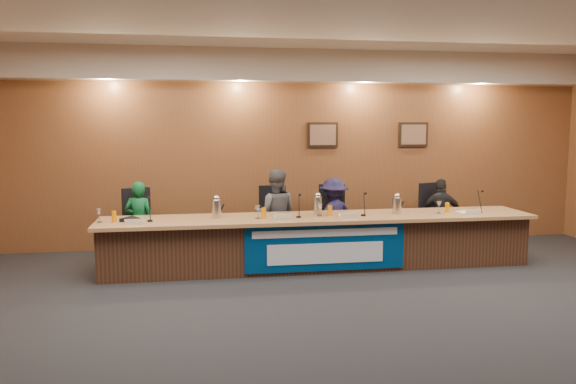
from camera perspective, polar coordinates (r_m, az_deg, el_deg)
name	(u,v)px	position (r m, az deg, el deg)	size (l,w,h in m)	color
floor	(370,327)	(5.90, 8.34, -13.39)	(10.00, 10.00, 0.00)	black
ceiling	(376,0)	(5.65, 8.95, 18.69)	(10.00, 8.00, 0.04)	silver
wall_back	(299,150)	(9.43, 1.11, 4.30)	(10.00, 0.04, 3.20)	brown
soffit	(302,66)	(9.21, 1.42, 12.64)	(10.00, 0.50, 0.50)	beige
dais_body	(319,243)	(8.03, 3.17, -5.20)	(6.00, 0.80, 0.70)	#402518
dais_top	(320,218)	(7.91, 3.27, -2.62)	(6.10, 0.95, 0.05)	#A37347
banner	(326,247)	(7.63, 3.85, -5.63)	(2.20, 0.02, 0.65)	navy
banner_text_upper	(326,233)	(7.58, 3.88, -4.17)	(2.00, 0.01, 0.10)	silver
banner_text_lower	(326,253)	(7.63, 3.87, -6.23)	(1.60, 0.01, 0.28)	silver
wall_photo_left	(323,135)	(9.47, 3.54, 5.82)	(0.52, 0.04, 0.42)	black
wall_photo_right	(413,135)	(9.95, 12.60, 5.72)	(0.52, 0.04, 0.42)	black
panelist_a	(139,222)	(8.52, -14.85, -2.96)	(0.44, 0.29, 1.21)	#0C5227
panelist_b	(275,214)	(8.55, -1.28, -2.21)	(0.66, 0.51, 1.35)	#535459
panelist_c	(334,217)	(8.74, 4.66, -2.52)	(0.78, 0.45, 1.21)	#1A163C
panelist_d	(441,215)	(9.33, 15.28, -2.26)	(0.68, 0.28, 1.17)	black
office_chair_a	(140,229)	(8.64, -14.76, -3.66)	(0.48, 0.48, 0.08)	black
office_chair_b	(275,225)	(8.68, -1.37, -3.38)	(0.48, 0.48, 0.08)	black
office_chair_c	(332,223)	(8.85, 4.50, -3.20)	(0.48, 0.48, 0.08)	black
office_chair_d	(438,220)	(9.43, 15.01, -2.79)	(0.48, 0.48, 0.08)	black
nameplate_a	(134,221)	(7.49, -15.36, -2.86)	(0.24, 0.06, 0.09)	white
microphone_a	(150,221)	(7.67, -13.84, -2.85)	(0.07, 0.07, 0.02)	black
juice_glass_a	(114,217)	(7.73, -17.25, -2.40)	(0.06, 0.06, 0.15)	orange
water_glass_a	(99,216)	(7.77, -18.63, -2.30)	(0.08, 0.08, 0.18)	silver
nameplate_b	(284,216)	(7.58, -0.44, -2.49)	(0.24, 0.06, 0.09)	white
microphone_b	(299,217)	(7.76, 1.08, -2.54)	(0.07, 0.07, 0.02)	black
juice_glass_b	(264,213)	(7.68, -2.47, -2.15)	(0.06, 0.06, 0.15)	orange
water_glass_b	(258,212)	(7.67, -3.11, -2.05)	(0.08, 0.08, 0.18)	silver
nameplate_c	(348,215)	(7.76, 6.16, -2.31)	(0.24, 0.06, 0.09)	white
microphone_c	(363,215)	(7.97, 7.65, -2.35)	(0.07, 0.07, 0.02)	black
juice_glass_c	(330,211)	(7.90, 4.29, -1.90)	(0.06, 0.06, 0.15)	orange
water_glass_c	(320,210)	(7.88, 3.24, -1.81)	(0.08, 0.08, 0.18)	silver
nameplate_d	(473,212)	(8.40, 18.30, -1.92)	(0.24, 0.06, 0.09)	white
microphone_d	(478,212)	(8.62, 18.75, -1.95)	(0.07, 0.07, 0.02)	black
juice_glass_d	(447,208)	(8.48, 15.86, -1.54)	(0.06, 0.06, 0.15)	orange
water_glass_d	(439,207)	(8.36, 15.09, -1.53)	(0.08, 0.08, 0.18)	silver
carafe_left	(217,209)	(7.76, -7.27, -1.73)	(0.13, 0.13, 0.25)	silver
carafe_mid	(318,206)	(7.97, 3.04, -1.42)	(0.12, 0.12, 0.26)	silver
carafe_right	(397,206)	(8.22, 11.00, -1.38)	(0.13, 0.13, 0.23)	silver
speakerphone	(131,219)	(7.77, -15.69, -2.67)	(0.32, 0.32, 0.05)	black
paper_stack	(468,212)	(8.59, 17.77, -1.99)	(0.22, 0.30, 0.01)	white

